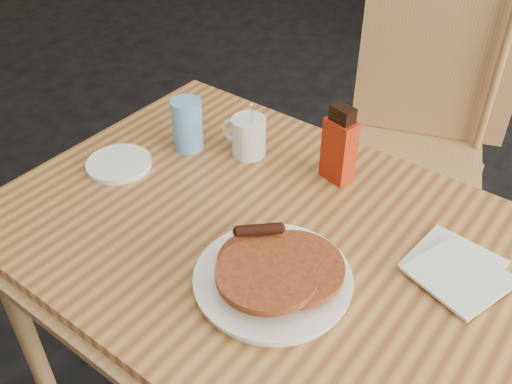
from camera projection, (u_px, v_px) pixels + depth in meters
main_table at (280, 252)px, 1.14m from camera, size 1.26×0.91×0.75m
chair_main_far at (418, 120)px, 1.70m from camera, size 0.57×0.58×1.04m
pancake_plate at (274, 274)px, 1.01m from camera, size 0.28×0.28×0.08m
coffee_mug at (248, 135)px, 1.31m from camera, size 0.11×0.08×0.15m
syrup_bottle at (339, 146)px, 1.22m from camera, size 0.08×0.06×0.18m
napkin_stack at (457, 270)px, 1.04m from camera, size 0.20×0.21×0.01m
blue_tumbler at (187, 125)px, 1.32m from camera, size 0.09×0.09×0.12m
side_saucer at (119, 164)px, 1.30m from camera, size 0.19×0.19×0.01m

